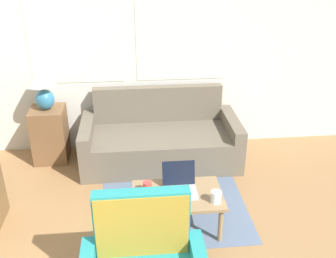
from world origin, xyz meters
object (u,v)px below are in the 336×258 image
table_lamp (43,83)px  cup_navy (216,197)px  snack_bowl (157,203)px  coffee_table (178,198)px  couch (160,141)px  laptop (180,185)px  cup_yellow (147,187)px

table_lamp → cup_navy: size_ratio=4.97×
table_lamp → snack_bowl: 2.08m
coffee_table → couch: bearing=92.6°
laptop → cup_yellow: (-0.30, 0.01, -0.00)m
couch → coffee_table: bearing=-87.4°
coffee_table → cup_yellow: bearing=166.5°
table_lamp → coffee_table: (1.40, -1.45, -0.66)m
cup_yellow → snack_bowl: bearing=-72.0°
couch → laptop: 1.27m
laptop → cup_yellow: 0.30m
table_lamp → cup_navy: (1.72, -1.59, -0.56)m
couch → snack_bowl: 1.48m
couch → snack_bowl: couch is taller
laptop → cup_navy: 0.36m
couch → table_lamp: bearing=174.2°
cup_navy → cup_yellow: cup_navy is taller
cup_navy → laptop: bearing=145.1°
laptop → cup_navy: laptop is taller
couch → snack_bowl: size_ratio=12.96×
table_lamp → snack_bowl: bearing=-53.2°
couch → coffee_table: size_ratio=2.28×
couch → cup_navy: couch is taller
couch → cup_yellow: size_ratio=17.74×
cup_yellow → snack_bowl: 0.23m
couch → cup_yellow: (-0.22, -1.25, 0.18)m
cup_yellow → snack_bowl: (0.07, -0.21, -0.02)m
table_lamp → cup_yellow: table_lamp is taller
couch → table_lamp: size_ratio=3.48×
couch → coffee_table: 1.32m
laptop → couch: bearing=93.8°
table_lamp → cup_yellow: (1.12, -1.38, -0.56)m
couch → table_lamp: table_lamp is taller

